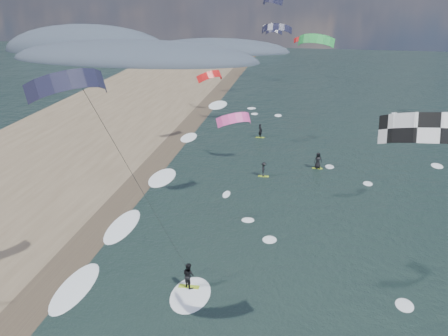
# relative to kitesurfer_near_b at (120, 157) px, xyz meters

# --- Properties ---
(wet_sand_strip) EXTENTS (3.00, 240.00, 0.00)m
(wet_sand_strip) POSITION_rel_kitesurfer_near_b_xyz_m (-7.03, 6.91, -10.69)
(wet_sand_strip) COLOR #382D23
(wet_sand_strip) RESTS_ON ground
(coastal_hills) EXTENTS (80.00, 41.00, 15.00)m
(coastal_hills) POSITION_rel_kitesurfer_near_b_xyz_m (-39.87, 104.77, -10.70)
(coastal_hills) COLOR #3D4756
(coastal_hills) RESTS_ON ground
(kitesurfer_near_b) EXTENTS (7.04, 9.37, 16.01)m
(kitesurfer_near_b) POSITION_rel_kitesurfer_near_b_xyz_m (0.00, 0.00, 0.00)
(kitesurfer_near_b) COLOR #A7CD24
(kitesurfer_near_b) RESTS_ON ground
(far_kitesurfers) EXTENTS (8.51, 14.27, 1.85)m
(far_kitesurfers) POSITION_rel_kitesurfer_near_b_xyz_m (7.00, 29.50, -9.82)
(far_kitesurfers) COLOR #A7CD24
(far_kitesurfers) RESTS_ON ground
(bg_kite_field) EXTENTS (14.39, 62.09, 9.49)m
(bg_kite_field) POSITION_rel_kitesurfer_near_b_xyz_m (4.18, 46.57, 1.03)
(bg_kite_field) COLOR gray
(bg_kite_field) RESTS_ON ground
(shoreline_surf) EXTENTS (2.40, 79.40, 0.11)m
(shoreline_surf) POSITION_rel_kitesurfer_near_b_xyz_m (-5.83, 11.66, -10.70)
(shoreline_surf) COLOR white
(shoreline_surf) RESTS_ON ground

